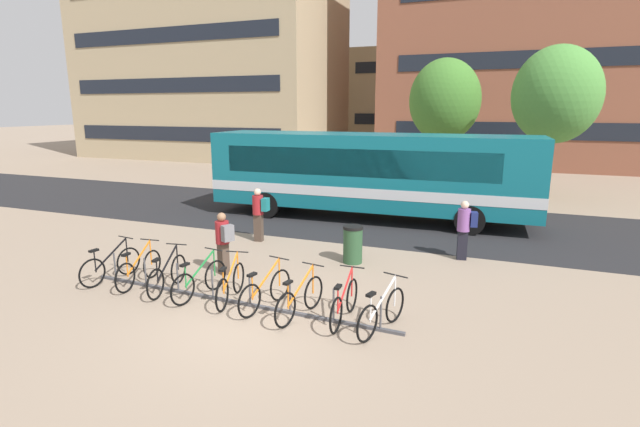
% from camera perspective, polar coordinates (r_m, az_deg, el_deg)
% --- Properties ---
extents(ground, '(200.00, 200.00, 0.00)m').
position_cam_1_polar(ground, '(9.56, -8.66, -13.00)').
color(ground, gray).
extents(bus_lane_asphalt, '(80.00, 7.20, 0.01)m').
position_cam_1_polar(bus_lane_asphalt, '(17.93, 6.53, -0.65)').
color(bus_lane_asphalt, '#232326').
rests_on(bus_lane_asphalt, ground).
extents(city_bus, '(12.10, 2.96, 3.20)m').
position_cam_1_polar(city_bus, '(17.65, 6.25, 4.99)').
color(city_bus, '#0F6070').
rests_on(city_bus, ground).
extents(bike_rack, '(7.65, 0.36, 0.70)m').
position_cam_1_polar(bike_rack, '(10.48, -10.77, -10.15)').
color(bike_rack, '#47474C').
rests_on(bike_rack, ground).
extents(parked_bicycle_black_0, '(0.52, 1.71, 0.99)m').
position_cam_1_polar(parked_bicycle_black_0, '(12.52, -24.14, -5.83)').
color(parked_bicycle_black_0, black).
rests_on(parked_bicycle_black_0, ground).
extents(parked_bicycle_orange_1, '(0.52, 1.72, 0.99)m').
position_cam_1_polar(parked_bicycle_orange_1, '(11.99, -21.19, -6.37)').
color(parked_bicycle_orange_1, black).
rests_on(parked_bicycle_orange_1, ground).
extents(parked_bicycle_black_2, '(0.52, 1.71, 0.99)m').
position_cam_1_polar(parked_bicycle_black_2, '(11.38, -18.11, -7.14)').
color(parked_bicycle_black_2, black).
rests_on(parked_bicycle_black_2, ground).
extents(parked_bicycle_green_3, '(0.52, 1.71, 0.99)m').
position_cam_1_polar(parked_bicycle_green_3, '(10.82, -14.46, -7.93)').
color(parked_bicycle_green_3, black).
rests_on(parked_bicycle_green_3, ground).
extents(parked_bicycle_orange_4, '(0.55, 1.70, 0.99)m').
position_cam_1_polar(parked_bicycle_orange_4, '(10.44, -10.84, -8.52)').
color(parked_bicycle_orange_4, black).
rests_on(parked_bicycle_orange_4, ground).
extents(parked_bicycle_orange_5, '(0.53, 1.70, 0.99)m').
position_cam_1_polar(parked_bicycle_orange_5, '(9.98, -6.67, -9.40)').
color(parked_bicycle_orange_5, black).
rests_on(parked_bicycle_orange_5, ground).
extents(parked_bicycle_orange_6, '(0.52, 1.71, 0.99)m').
position_cam_1_polar(parked_bicycle_orange_6, '(9.53, -2.46, -10.43)').
color(parked_bicycle_orange_6, black).
rests_on(parked_bicycle_orange_6, ground).
extents(parked_bicycle_red_7, '(0.52, 1.72, 0.99)m').
position_cam_1_polar(parked_bicycle_red_7, '(9.35, 2.99, -10.89)').
color(parked_bicycle_red_7, black).
rests_on(parked_bicycle_red_7, ground).
extents(parked_bicycle_white_8, '(0.65, 1.67, 0.99)m').
position_cam_1_polar(parked_bicycle_white_8, '(9.04, 7.54, -11.86)').
color(parked_bicycle_white_8, black).
rests_on(parked_bicycle_white_8, ground).
extents(commuter_teal_pack_0, '(0.54, 0.36, 1.69)m').
position_cam_1_polar(commuter_teal_pack_0, '(14.77, -7.44, 0.30)').
color(commuter_teal_pack_0, '#47382D').
rests_on(commuter_teal_pack_0, ground).
extents(commuter_navy_pack_1, '(0.57, 0.40, 1.66)m').
position_cam_1_polar(commuter_navy_pack_1, '(13.46, 17.24, -1.49)').
color(commuter_navy_pack_1, black).
rests_on(commuter_navy_pack_1, ground).
extents(commuter_grey_pack_2, '(0.60, 0.51, 1.60)m').
position_cam_1_polar(commuter_grey_pack_2, '(11.95, -11.71, -3.11)').
color(commuter_grey_pack_2, '#47382D').
rests_on(commuter_grey_pack_2, ground).
extents(trash_bin, '(0.55, 0.55, 1.03)m').
position_cam_1_polar(trash_bin, '(12.75, 4.02, -3.76)').
color(trash_bin, '#284C2D').
rests_on(trash_bin, ground).
extents(street_tree_0, '(3.74, 3.74, 6.72)m').
position_cam_1_polar(street_tree_0, '(26.47, 14.97, 13.17)').
color(street_tree_0, brown).
rests_on(street_tree_0, ground).
extents(street_tree_1, '(3.84, 3.84, 6.90)m').
position_cam_1_polar(street_tree_1, '(24.26, 26.86, 12.76)').
color(street_tree_1, brown).
rests_on(street_tree_1, ground).
extents(building_left_wing, '(20.92, 11.59, 21.83)m').
position_cam_1_polar(building_left_wing, '(43.68, -13.12, 21.35)').
color(building_left_wing, tan).
rests_on(building_left_wing, ground).
extents(building_right_wing, '(26.82, 13.55, 17.89)m').
position_cam_1_polar(building_right_wing, '(41.01, 29.02, 17.95)').
color(building_right_wing, brown).
rests_on(building_right_wing, ground).
extents(building_centre_block, '(14.59, 10.96, 10.16)m').
position_cam_1_polar(building_centre_block, '(53.72, 12.81, 13.43)').
color(building_centre_block, tan).
rests_on(building_centre_block, ground).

